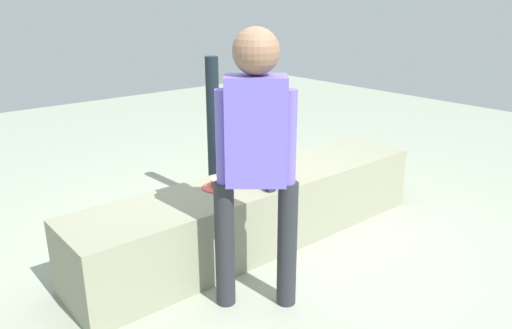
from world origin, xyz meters
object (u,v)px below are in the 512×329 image
at_px(cake_box_white, 99,226).
at_px(adult_standing, 256,149).
at_px(water_bottle_near_gift, 281,186).
at_px(child_seated, 258,153).
at_px(party_cup_red, 138,203).
at_px(gift_bag, 260,187).
at_px(handbag_black_leather, 244,169).
at_px(cake_plate, 218,185).

bearing_deg(cake_box_white, adult_standing, -77.16).
height_order(water_bottle_near_gift, cake_box_white, water_bottle_near_gift).
height_order(child_seated, party_cup_red, child_seated).
xyz_separation_m(adult_standing, gift_bag, (1.00, 1.14, -0.81)).
bearing_deg(handbag_black_leather, gift_bag, -113.81).
relative_size(child_seated, cake_box_white, 1.43).
distance_m(adult_standing, gift_bag, 1.72).
bearing_deg(adult_standing, handbag_black_leather, 53.39).
relative_size(cake_plate, handbag_black_leather, 0.62).
height_order(child_seated, cake_plate, child_seated).
xyz_separation_m(gift_bag, cake_box_white, (-1.35, 0.37, -0.11)).
xyz_separation_m(cake_plate, handbag_black_leather, (1.04, 1.03, -0.40)).
relative_size(adult_standing, water_bottle_near_gift, 8.05).
height_order(cake_plate, handbag_black_leather, cake_plate).
bearing_deg(child_seated, adult_standing, -131.36).
bearing_deg(cake_box_white, party_cup_red, 26.53).
distance_m(adult_standing, water_bottle_near_gift, 1.93).
relative_size(adult_standing, cake_plate, 7.16).
relative_size(party_cup_red, handbag_black_leather, 0.26).
distance_m(party_cup_red, handbag_black_leather, 1.12).
bearing_deg(adult_standing, gift_bag, 48.61).
distance_m(child_seated, gift_bag, 0.96).
distance_m(child_seated, adult_standing, 0.78).
xyz_separation_m(adult_standing, cake_plate, (0.19, 0.63, -0.45)).
relative_size(cake_plate, gift_bag, 0.63).
xyz_separation_m(child_seated, water_bottle_near_gift, (0.79, 0.60, -0.62)).
xyz_separation_m(cake_plate, gift_bag, (0.81, 0.50, -0.37)).
relative_size(adult_standing, handbag_black_leather, 4.43).
bearing_deg(water_bottle_near_gift, handbag_black_leather, 95.11).
bearing_deg(adult_standing, child_seated, 48.64).
bearing_deg(cake_plate, cake_box_white, 121.45).
xyz_separation_m(child_seated, party_cup_red, (-0.37, 1.18, -0.67)).
bearing_deg(gift_bag, handbag_black_leather, 66.19).
xyz_separation_m(water_bottle_near_gift, party_cup_red, (-1.16, 0.58, -0.04)).
relative_size(water_bottle_near_gift, party_cup_red, 2.12).
distance_m(water_bottle_near_gift, cake_box_white, 1.66).
height_order(cake_plate, gift_bag, cake_plate).
xyz_separation_m(cake_plate, cake_box_white, (-0.53, 0.87, -0.47)).
height_order(cake_plate, water_bottle_near_gift, cake_plate).
bearing_deg(gift_bag, adult_standing, -131.39).
bearing_deg(water_bottle_near_gift, party_cup_red, 153.46).
xyz_separation_m(child_seated, cake_plate, (-0.30, 0.08, -0.19)).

